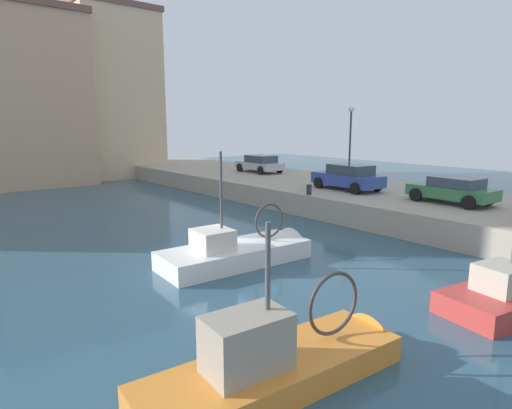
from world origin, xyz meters
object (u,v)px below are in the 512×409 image
Objects in this scene: parked_car_blue at (348,177)px; parked_car_green at (453,190)px; fishing_boat_orange at (289,372)px; parked_car_silver at (260,163)px; fishing_boat_white at (245,259)px; mooring_bollard_mid at (309,189)px; quay_streetlamp at (350,132)px.

parked_car_blue reaches higher than parked_car_green.
fishing_boat_orange is 1.56× the size of parked_car_silver.
fishing_boat_white is 11.60× the size of mooring_bollard_mid.
parked_car_green is at bearing -95.30° from parked_car_silver.
parked_car_blue is 0.89× the size of quay_streetlamp.
fishing_boat_orange is 25.99m from parked_car_silver.
parked_car_green is (10.82, -2.23, 1.77)m from fishing_boat_white.
fishing_boat_orange is 7.50m from fishing_boat_white.
parked_car_blue is 10.33m from parked_car_silver.
fishing_boat_white reaches higher than parked_car_blue.
quay_streetlamp reaches higher than parked_car_silver.
fishing_boat_orange is 1.32× the size of quay_streetlamp.
parked_car_green is at bearing -61.19° from mooring_bollard_mid.
quay_streetlamp is at bearing 35.62° from fishing_boat_orange.
parked_car_blue is 1.08× the size of parked_car_green.
parked_car_blue is at bearing 19.54° from fishing_boat_white.
fishing_boat_white is 11.19m from parked_car_green.
quay_streetlamp is at bearing 37.79° from parked_car_blue.
parked_car_green is (14.72, 4.17, 1.71)m from fishing_boat_orange.
parked_car_green is 8.71m from quay_streetlamp.
fishing_boat_white reaches higher than parked_car_green.
fishing_boat_orange is 11.56× the size of mooring_bollard_mid.
parked_car_blue reaches higher than parked_car_silver.
parked_car_blue is at bearing -4.48° from mooring_bollard_mid.
parked_car_silver is at bearing 51.31° from fishing_boat_orange.
mooring_bollard_mid is at bearing 42.32° from fishing_boat_orange.
parked_car_blue is (14.31, 10.09, 1.79)m from fishing_boat_orange.
fishing_boat_orange is 17.60m from parked_car_blue.
mooring_bollard_mid is 6.65m from quay_streetlamp.
mooring_bollard_mid is at bearing 27.82° from fishing_boat_white.
fishing_boat_white reaches higher than parked_car_silver.
fishing_boat_white is 1.60× the size of parked_car_green.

